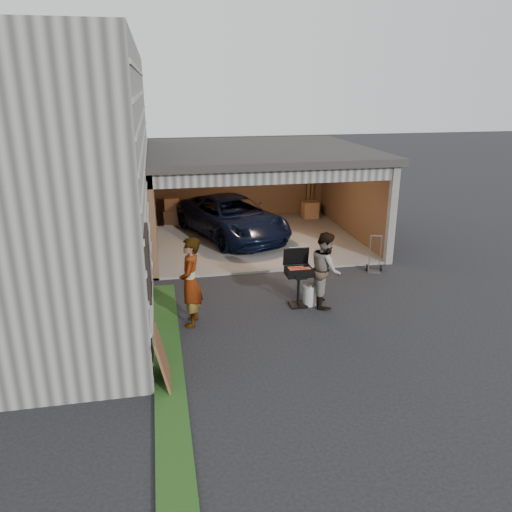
% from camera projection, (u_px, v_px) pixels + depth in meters
% --- Properties ---
extents(ground, '(80.00, 80.00, 0.00)m').
position_uv_depth(ground, '(283.00, 336.00, 9.85)').
color(ground, black).
rests_on(ground, ground).
extents(groundcover_strip, '(0.50, 8.00, 0.06)m').
position_uv_depth(groundcover_strip, '(169.00, 374.00, 8.50)').
color(groundcover_strip, '#193814').
rests_on(groundcover_strip, ground).
extents(garage, '(6.80, 6.30, 2.90)m').
position_uv_depth(garage, '(254.00, 180.00, 15.68)').
color(garage, '#605E59').
rests_on(garage, ground).
extents(minivan, '(3.58, 5.11, 1.29)m').
position_uv_depth(minivan, '(232.00, 219.00, 15.89)').
color(minivan, black).
rests_on(minivan, ground).
extents(woman, '(0.57, 0.76, 1.87)m').
position_uv_depth(woman, '(191.00, 282.00, 10.06)').
color(woman, '#A7B9D2').
rests_on(woman, ground).
extents(man, '(0.74, 0.90, 1.69)m').
position_uv_depth(man, '(326.00, 269.00, 11.02)').
color(man, '#47331C').
rests_on(man, ground).
extents(bbq_grill, '(0.58, 0.51, 1.29)m').
position_uv_depth(bbq_grill, '(298.00, 273.00, 11.00)').
color(bbq_grill, black).
rests_on(bbq_grill, ground).
extents(propane_tank, '(0.40, 0.40, 0.46)m').
position_uv_depth(propane_tank, '(310.00, 295.00, 11.19)').
color(propane_tank, '#B6B7B2').
rests_on(propane_tank, ground).
extents(plywood_panel, '(0.24, 0.85, 0.94)m').
position_uv_depth(plywood_panel, '(163.00, 359.00, 8.14)').
color(plywood_panel, '#50281B').
rests_on(plywood_panel, ground).
extents(hand_truck, '(0.45, 0.41, 0.99)m').
position_uv_depth(hand_truck, '(374.00, 264.00, 13.22)').
color(hand_truck, gray).
rests_on(hand_truck, ground).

